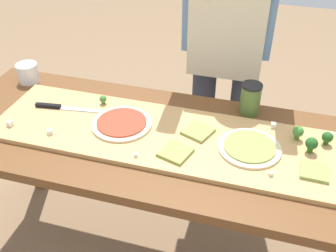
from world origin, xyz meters
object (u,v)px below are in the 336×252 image
(cheese_crumble_d, at_px, (50,132))
(flour_cup, at_px, (28,74))
(cook_center, at_px, (229,28))
(pizza_slice_center, at_px, (198,131))
(pizza_slice_far_left, at_px, (175,152))
(broccoli_floret_back_mid, at_px, (327,138))
(broccoli_floret_front_mid, at_px, (103,99))
(prep_table, at_px, (171,158))
(cheese_crumble_b, at_px, (136,155))
(cheese_crumble_f, at_px, (331,134))
(pizza_whole_pesto_green, at_px, (250,147))
(pizza_slice_far_right, at_px, (315,171))
(cheese_crumble_c, at_px, (271,174))
(cheese_crumble_e, at_px, (10,123))
(broccoli_floret_front_right, at_px, (298,132))
(pizza_whole_tomato_red, at_px, (122,123))
(broccoli_floret_back_right, at_px, (312,144))
(chefs_knife, at_px, (59,107))
(cheese_crumble_a, at_px, (274,125))
(sauce_jar, at_px, (250,99))

(cheese_crumble_d, xyz_separation_m, flour_cup, (-0.32, 0.37, 0.01))
(cook_center, bearing_deg, pizza_slice_center, -92.08)
(flour_cup, bearing_deg, pizza_slice_far_left, -22.90)
(broccoli_floret_back_mid, relative_size, flour_cup, 0.54)
(pizza_slice_center, distance_m, broccoli_floret_front_mid, 0.45)
(flour_cup, bearing_deg, prep_table, -17.59)
(cheese_crumble_b, height_order, cheese_crumble_f, cheese_crumble_f)
(pizza_whole_pesto_green, distance_m, cook_center, 0.63)
(pizza_slice_far_left, bearing_deg, pizza_slice_far_right, 4.07)
(cheese_crumble_c, xyz_separation_m, cheese_crumble_e, (-1.02, 0.01, 0.00))
(pizza_slice_far_right, relative_size, flour_cup, 0.95)
(broccoli_floret_front_right, distance_m, cheese_crumble_f, 0.14)
(broccoli_floret_front_mid, relative_size, flour_cup, 0.40)
(pizza_slice_far_right, distance_m, cheese_crumble_c, 0.15)
(pizza_whole_tomato_red, xyz_separation_m, broccoli_floret_back_right, (0.72, 0.03, 0.03))
(pizza_slice_far_left, xyz_separation_m, cheese_crumble_d, (-0.50, -0.02, 0.00))
(cheese_crumble_d, bearing_deg, cheese_crumble_e, 178.39)
(broccoli_floret_front_mid, relative_size, cheese_crumble_f, 2.71)
(broccoli_floret_back_right, xyz_separation_m, cook_center, (-0.40, 0.52, 0.19))
(prep_table, bearing_deg, broccoli_floret_back_right, 4.85)
(cook_center, bearing_deg, chefs_knife, -140.36)
(broccoli_floret_front_right, relative_size, broccoli_floret_back_mid, 1.07)
(broccoli_floret_back_right, xyz_separation_m, cheese_crumble_d, (-0.97, -0.17, -0.03))
(pizza_slice_center, height_order, pizza_slice_far_left, same)
(broccoli_floret_front_right, height_order, cheese_crumble_e, broccoli_floret_front_right)
(cheese_crumble_b, distance_m, cheese_crumble_e, 0.55)
(cook_center, bearing_deg, flour_cup, -160.34)
(cheese_crumble_d, bearing_deg, pizza_slice_far_right, 3.27)
(broccoli_floret_front_right, bearing_deg, cook_center, 127.59)
(prep_table, distance_m, cheese_crumble_d, 0.48)
(chefs_knife, distance_m, broccoli_floret_front_right, 0.97)
(cheese_crumble_a, distance_m, cheese_crumble_f, 0.22)
(pizza_whole_tomato_red, xyz_separation_m, broccoli_floret_front_mid, (-0.13, 0.12, 0.02))
(cheese_crumble_f, bearing_deg, cook_center, 140.34)
(cheese_crumble_b, xyz_separation_m, cheese_crumble_d, (-0.36, 0.03, 0.00))
(broccoli_floret_front_right, xyz_separation_m, cook_center, (-0.35, 0.46, 0.19))
(cheese_crumble_d, distance_m, cheese_crumble_e, 0.18)
(prep_table, height_order, broccoli_floret_front_mid, broccoli_floret_front_mid)
(broccoli_floret_front_mid, distance_m, sauce_jar, 0.62)
(prep_table, distance_m, chefs_knife, 0.52)
(broccoli_floret_front_mid, relative_size, broccoli_floret_back_right, 0.63)
(chefs_knife, xyz_separation_m, sauce_jar, (0.77, 0.22, 0.05))
(cheese_crumble_b, distance_m, cheese_crumble_f, 0.75)
(cheese_crumble_e, bearing_deg, pizza_slice_far_left, 1.40)
(cheese_crumble_a, height_order, sauce_jar, sauce_jar)
(pizza_whole_pesto_green, bearing_deg, broccoli_floret_front_right, 33.39)
(cheese_crumble_b, relative_size, cheese_crumble_d, 0.72)
(chefs_knife, distance_m, sauce_jar, 0.81)
(broccoli_floret_front_right, xyz_separation_m, broccoli_floret_front_mid, (-0.81, 0.03, -0.01))
(prep_table, distance_m, cheese_crumble_e, 0.65)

